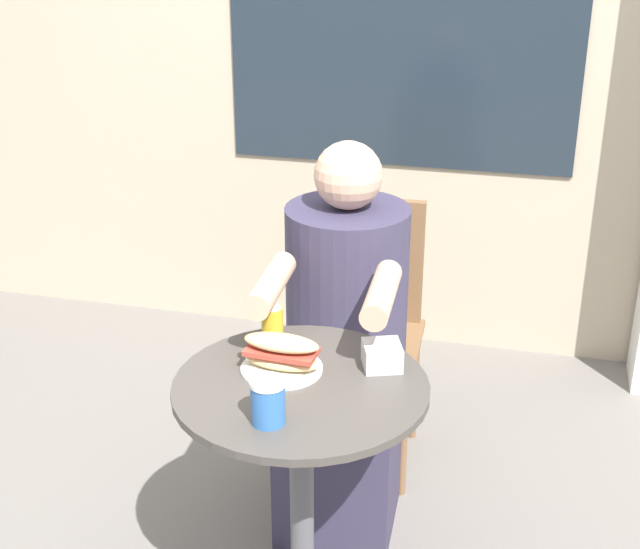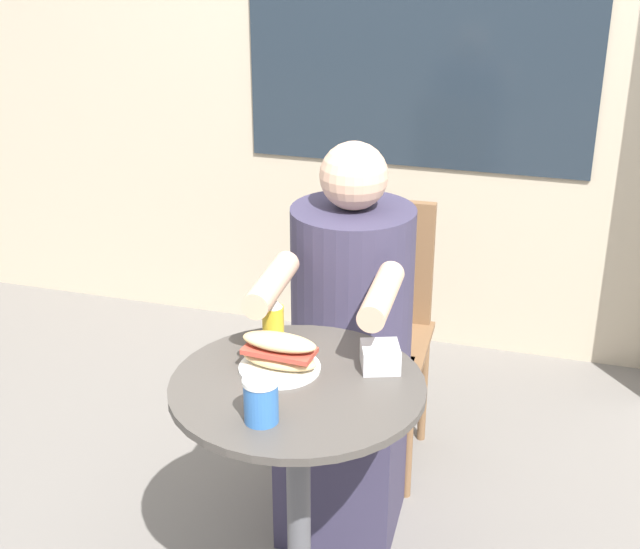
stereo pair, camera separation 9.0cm
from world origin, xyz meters
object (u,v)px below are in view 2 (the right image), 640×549
(diner_chair, at_px, (374,309))
(drink_cup, at_px, (261,400))
(sandwich_on_plate, at_px, (279,354))
(condiment_bottle, at_px, (273,320))
(cafe_table, at_px, (298,455))
(seated_diner, at_px, (348,365))

(diner_chair, bearing_deg, drink_cup, 86.70)
(sandwich_on_plate, distance_m, condiment_bottle, 0.15)
(cafe_table, height_order, seated_diner, seated_diner)
(sandwich_on_plate, xyz_separation_m, condiment_bottle, (-0.06, 0.14, 0.02))
(seated_diner, bearing_deg, drink_cup, 85.81)
(seated_diner, distance_m, drink_cup, 0.72)
(diner_chair, relative_size, condiment_bottle, 7.19)
(seated_diner, bearing_deg, condiment_bottle, 65.88)
(cafe_table, distance_m, condiment_bottle, 0.34)
(cafe_table, bearing_deg, drink_cup, -98.01)
(seated_diner, bearing_deg, diner_chair, -91.61)
(diner_chair, bearing_deg, cafe_table, 88.22)
(diner_chair, height_order, drink_cup, diner_chair)
(diner_chair, xyz_separation_m, condiment_bottle, (-0.11, -0.65, 0.25))
(cafe_table, relative_size, sandwich_on_plate, 3.63)
(cafe_table, xyz_separation_m, seated_diner, (-0.01, 0.49, -0.02))
(cafe_table, bearing_deg, condiment_bottle, 123.70)
(cafe_table, relative_size, drink_cup, 6.94)
(condiment_bottle, bearing_deg, sandwich_on_plate, -64.92)
(diner_chair, xyz_separation_m, drink_cup, (-0.01, -1.01, 0.25))
(diner_chair, distance_m, seated_diner, 0.35)
(seated_diner, relative_size, drink_cup, 11.20)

